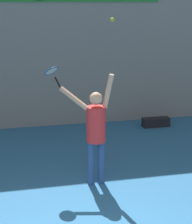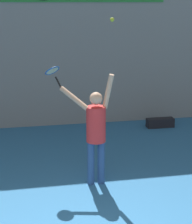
% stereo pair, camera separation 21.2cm
% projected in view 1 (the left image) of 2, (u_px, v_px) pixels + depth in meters
% --- Properties ---
extents(back_wall, '(18.00, 0.10, 5.00)m').
position_uv_depth(back_wall, '(35.00, 33.00, 10.43)').
color(back_wall, gray).
rests_on(back_wall, ground_plane).
extents(tennis_player, '(0.94, 0.57, 2.07)m').
position_uv_depth(tennis_player, '(96.00, 128.00, 7.29)').
color(tennis_player, '#2D4C7F').
rests_on(tennis_player, ground_plane).
extents(tennis_racket, '(0.37, 0.38, 0.40)m').
position_uv_depth(tennis_racket, '(52.00, 72.00, 7.36)').
color(tennis_racket, black).
extents(tennis_ball, '(0.07, 0.07, 0.07)m').
position_uv_depth(tennis_ball, '(112.00, 20.00, 6.72)').
color(tennis_ball, '#CCDB2D').
extents(equipment_bag, '(0.74, 0.26, 0.24)m').
position_uv_depth(equipment_bag, '(156.00, 122.00, 11.00)').
color(equipment_bag, black).
rests_on(equipment_bag, ground_plane).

